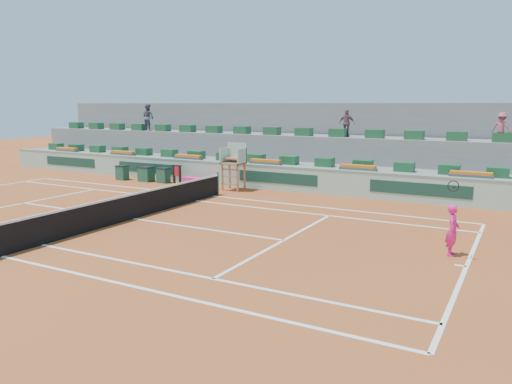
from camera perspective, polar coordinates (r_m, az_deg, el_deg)
ground at (r=19.73m, az=-13.83°, el=-3.00°), size 90.00×90.00×0.00m
seating_tier_lower at (r=28.29m, az=0.89°, el=2.41°), size 36.00×4.00×1.20m
seating_tier_upper at (r=29.62m, az=2.35°, el=4.11°), size 36.00×2.40×2.60m
stadium_back_wall at (r=30.98m, az=3.69°, el=6.03°), size 36.00×0.40×4.40m
player_bag at (r=27.11m, az=-7.28°, el=1.20°), size 1.01×0.45×0.45m
spectator_left at (r=34.24m, az=-12.24°, el=8.34°), size 0.95×0.79×1.75m
spectator_mid at (r=27.48m, az=10.34°, el=7.75°), size 0.88×0.41×1.46m
spectator_right at (r=25.70m, az=26.25°, el=6.64°), size 1.01×0.80×1.38m
court_lines at (r=19.73m, az=-13.83°, el=-2.98°), size 23.89×11.09×0.01m
tennis_net at (r=19.62m, az=-13.89°, el=-1.50°), size 0.10×11.97×1.10m
advertising_hoarding at (r=26.37m, az=-1.30°, el=1.93°), size 36.00×0.34×1.26m
umpire_chair at (r=25.41m, az=-2.49°, el=3.68°), size 1.10×0.90×2.40m
seat_row_lower at (r=27.41m, az=0.02°, el=3.89°), size 32.90×0.60×0.44m
seat_row_upper at (r=28.97m, az=1.84°, el=7.00°), size 32.90×0.60×0.44m
flower_planters at (r=27.49m, az=-3.54°, el=3.71°), size 26.80×0.36×0.28m
drink_cooler_a at (r=28.34m, az=-10.53°, el=1.89°), size 0.63×0.55×0.84m
drink_cooler_b at (r=29.07m, az=-12.46°, el=2.03°), size 0.79×0.68×0.84m
drink_cooler_c at (r=29.99m, az=-15.04°, el=2.16°), size 0.63×0.55×0.84m
towel_rack at (r=27.91m, az=-9.03°, el=2.19°), size 0.64×0.11×1.03m
tennis_player at (r=15.52m, az=21.55°, el=-4.02°), size 0.38×0.84×2.28m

